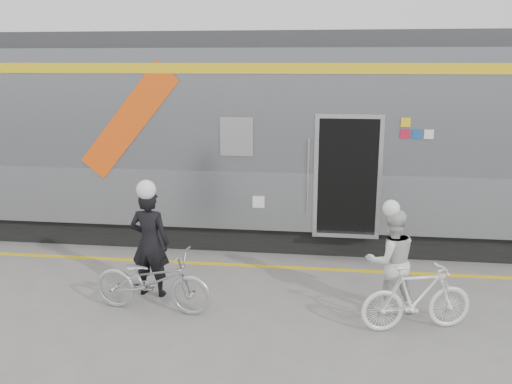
% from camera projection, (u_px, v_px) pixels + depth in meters
% --- Properties ---
extents(ground, '(90.00, 90.00, 0.00)m').
position_uv_depth(ground, '(278.00, 324.00, 7.55)').
color(ground, slate).
rests_on(ground, ground).
extents(train, '(24.00, 3.17, 4.10)m').
position_uv_depth(train, '(239.00, 136.00, 11.26)').
color(train, black).
rests_on(train, ground).
extents(safety_strip, '(24.00, 0.12, 0.01)m').
position_uv_depth(safety_strip, '(289.00, 267.00, 9.62)').
color(safety_strip, yellow).
rests_on(safety_strip, ground).
extents(man, '(0.65, 0.46, 1.70)m').
position_uv_depth(man, '(150.00, 243.00, 8.33)').
color(man, black).
rests_on(man, ground).
extents(bicycle_left, '(1.83, 0.78, 0.94)m').
position_uv_depth(bicycle_left, '(152.00, 281.00, 7.86)').
color(bicycle_left, '#AEB2B6').
rests_on(bicycle_left, ground).
extents(woman, '(0.87, 0.76, 1.54)m').
position_uv_depth(woman, '(391.00, 261.00, 7.80)').
color(woman, silver).
rests_on(woman, ground).
extents(bicycle_right, '(1.61, 0.82, 0.93)m').
position_uv_depth(bicycle_right, '(417.00, 298.00, 7.30)').
color(bicycle_right, white).
rests_on(bicycle_right, ground).
extents(helmet_man, '(0.29, 0.29, 0.29)m').
position_uv_depth(helmet_man, '(147.00, 180.00, 8.10)').
color(helmet_man, white).
rests_on(helmet_man, man).
extents(helmet_woman, '(0.25, 0.25, 0.25)m').
position_uv_depth(helmet_woman, '(395.00, 201.00, 7.59)').
color(helmet_woman, white).
rests_on(helmet_woman, woman).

